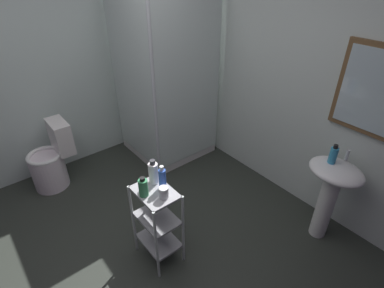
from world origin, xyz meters
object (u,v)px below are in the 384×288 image
(pedestal_sink, at_px, (331,186))
(body_wash_bottle_green, at_px, (143,187))
(toilet, at_px, (52,161))
(shower_stall, at_px, (166,123))
(rinse_cup, at_px, (164,192))
(storage_cart, at_px, (157,219))
(shampoo_bottle_blue, at_px, (162,179))
(hand_soap_bottle, at_px, (333,155))
(lotion_bottle_white, at_px, (154,173))

(pedestal_sink, bearing_deg, body_wash_bottle_green, -118.77)
(toilet, bearing_deg, shower_stall, 77.80)
(shower_stall, bearing_deg, rinse_cup, -34.80)
(shower_stall, height_order, pedestal_sink, shower_stall)
(shower_stall, height_order, storage_cart, shower_stall)
(body_wash_bottle_green, bearing_deg, shower_stall, 139.96)
(pedestal_sink, bearing_deg, toilet, -144.04)
(shower_stall, relative_size, storage_cart, 2.70)
(toilet, height_order, shampoo_bottle_blue, shampoo_bottle_blue)
(shower_stall, height_order, shampoo_bottle_blue, shower_stall)
(pedestal_sink, height_order, shampoo_bottle_blue, shampoo_bottle_blue)
(toilet, relative_size, shampoo_bottle_blue, 3.64)
(toilet, distance_m, storage_cart, 1.63)
(shower_stall, relative_size, pedestal_sink, 2.47)
(shower_stall, relative_size, rinse_cup, 21.65)
(hand_soap_bottle, height_order, body_wash_bottle_green, hand_soap_bottle)
(body_wash_bottle_green, height_order, rinse_cup, body_wash_bottle_green)
(shower_stall, height_order, rinse_cup, shower_stall)
(shower_stall, bearing_deg, shampoo_bottle_blue, -35.14)
(rinse_cup, bearing_deg, hand_soap_bottle, 65.02)
(shampoo_bottle_blue, height_order, lotion_bottle_white, lotion_bottle_white)
(storage_cart, xyz_separation_m, hand_soap_bottle, (0.70, 1.30, 0.45))
(shampoo_bottle_blue, bearing_deg, body_wash_bottle_green, -97.49)
(shower_stall, distance_m, body_wash_bottle_green, 1.69)
(toilet, xyz_separation_m, shampoo_bottle_blue, (1.58, 0.45, 0.52))
(shampoo_bottle_blue, xyz_separation_m, rinse_cup, (0.09, -0.05, -0.05))
(shampoo_bottle_blue, bearing_deg, hand_soap_bottle, 60.63)
(toilet, relative_size, lotion_bottle_white, 3.56)
(shower_stall, xyz_separation_m, pedestal_sink, (2.04, 0.33, 0.12))
(hand_soap_bottle, bearing_deg, lotion_bottle_white, -122.44)
(pedestal_sink, height_order, lotion_bottle_white, lotion_bottle_white)
(lotion_bottle_white, bearing_deg, shower_stall, 142.21)
(hand_soap_bottle, xyz_separation_m, shampoo_bottle_blue, (-0.69, -1.23, -0.05))
(shampoo_bottle_blue, bearing_deg, toilet, -164.17)
(rinse_cup, bearing_deg, lotion_bottle_white, 168.72)
(body_wash_bottle_green, xyz_separation_m, shampoo_bottle_blue, (0.02, 0.16, 0.02))
(body_wash_bottle_green, relative_size, rinse_cup, 1.82)
(storage_cart, bearing_deg, lotion_bottle_white, 148.64)
(toilet, height_order, lotion_bottle_white, lotion_bottle_white)
(hand_soap_bottle, bearing_deg, rinse_cup, -114.98)
(pedestal_sink, distance_m, rinse_cup, 1.47)
(toilet, bearing_deg, shampoo_bottle_blue, 15.83)
(rinse_cup, bearing_deg, toilet, -166.74)
(storage_cart, relative_size, shampoo_bottle_blue, 3.55)
(toilet, bearing_deg, pedestal_sink, 35.96)
(body_wash_bottle_green, bearing_deg, lotion_bottle_white, 118.73)
(pedestal_sink, xyz_separation_m, shampoo_bottle_blue, (-0.75, -1.24, 0.25))
(rinse_cup, bearing_deg, storage_cart, -168.82)
(shower_stall, bearing_deg, storage_cart, -37.35)
(toilet, relative_size, storage_cart, 1.03)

